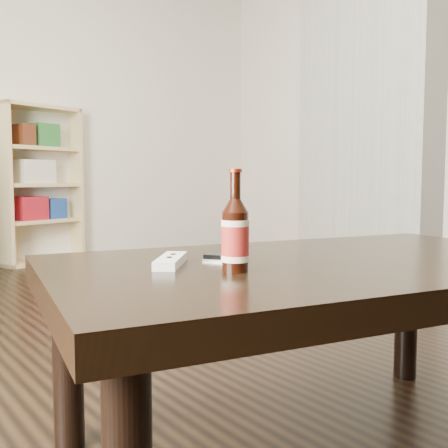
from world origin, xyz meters
TOP-DOWN VIEW (x-y plane):
  - floor at (0.00, 0.00)m, footprint 5.00×6.00m
  - chimney_breast at (2.35, 1.20)m, footprint 0.30×1.20m
  - bookshelf at (0.24, 2.93)m, footprint 0.76×0.51m
  - coffee_table at (-0.17, -0.64)m, footprint 1.45×1.03m
  - beer_bottle at (-0.45, -0.64)m, footprint 0.07×0.07m
  - phone at (-0.38, -0.51)m, footprint 0.09×0.11m
  - remote at (-0.51, -0.49)m, footprint 0.16×0.17m

SIDE VIEW (x-z plane):
  - floor at x=0.00m, z-range -0.01..0.00m
  - coffee_table at x=-0.17m, z-range 0.18..0.68m
  - phone at x=-0.38m, z-range 0.49..0.51m
  - remote at x=-0.51m, z-range 0.49..0.52m
  - beer_bottle at x=-0.45m, z-range 0.46..0.68m
  - bookshelf at x=0.24m, z-range 0.03..1.32m
  - chimney_breast at x=2.35m, z-range 0.00..2.70m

